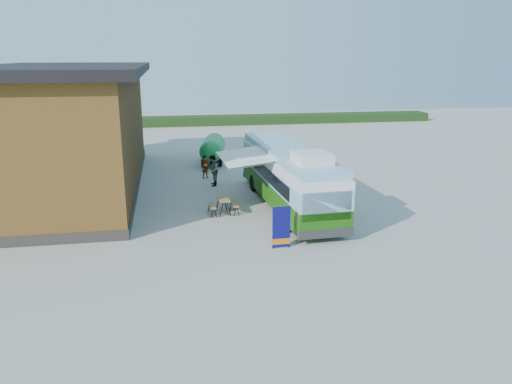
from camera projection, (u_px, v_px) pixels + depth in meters
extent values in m
plane|color=#BCB7AD|center=(269.00, 231.00, 23.60)|extent=(100.00, 100.00, 0.00)
cube|color=brown|center=(68.00, 133.00, 30.38)|extent=(8.00, 20.00, 7.00)
cube|color=black|center=(62.00, 69.00, 29.38)|extent=(9.60, 21.20, 0.50)
cube|color=#332D28|center=(73.00, 184.00, 31.24)|extent=(8.10, 20.10, 0.50)
cube|color=#264419|center=(271.00, 119.00, 60.89)|extent=(40.00, 3.00, 1.00)
cube|color=#2F6C12|center=(288.00, 190.00, 27.40)|extent=(3.08, 12.14, 1.10)
cube|color=#8CBDDB|center=(288.00, 172.00, 27.13)|extent=(3.08, 12.14, 0.90)
cube|color=black|center=(264.00, 171.00, 27.34)|extent=(0.52, 10.02, 0.70)
cube|color=black|center=(307.00, 169.00, 27.87)|extent=(0.52, 10.02, 0.70)
cube|color=white|center=(288.00, 160.00, 26.95)|extent=(3.08, 12.14, 0.45)
cube|color=#8CBDDB|center=(288.00, 152.00, 26.84)|extent=(2.92, 11.93, 0.40)
cube|color=white|center=(312.00, 158.00, 23.14)|extent=(1.69, 1.88, 0.50)
cube|color=black|center=(327.00, 206.00, 21.54)|extent=(2.26, 0.17, 1.30)
cube|color=#2D2D2D|center=(326.00, 233.00, 21.92)|extent=(2.56, 0.32, 0.40)
cube|color=#2D2D2D|center=(262.00, 173.00, 33.09)|extent=(2.56, 0.32, 0.40)
cylinder|color=black|center=(288.00, 221.00, 23.49)|extent=(0.35, 1.02, 1.00)
cylinder|color=black|center=(334.00, 218.00, 23.98)|extent=(0.35, 1.02, 1.00)
cylinder|color=black|center=(254.00, 183.00, 30.56)|extent=(0.35, 1.02, 1.00)
cylinder|color=black|center=(289.00, 181.00, 31.05)|extent=(0.35, 1.02, 1.00)
cube|color=white|center=(246.00, 159.00, 26.70)|extent=(2.83, 4.34, 0.33)
cube|color=#A5A8AD|center=(270.00, 155.00, 26.93)|extent=(0.36, 4.53, 0.15)
cylinder|color=#A5A8AD|center=(253.00, 168.00, 25.02)|extent=(2.73, 0.18, 0.34)
cylinder|color=#A5A8AD|center=(239.00, 155.00, 28.43)|extent=(2.73, 0.18, 0.34)
cube|color=#0C0C5B|center=(281.00, 227.00, 21.35)|extent=(0.79, 0.07, 1.87)
cube|color=orange|center=(281.00, 241.00, 21.52)|extent=(0.81, 0.07, 0.26)
cube|color=#A5A8AD|center=(281.00, 247.00, 21.59)|extent=(0.57, 0.21, 0.06)
cylinder|color=#A5A8AD|center=(281.00, 227.00, 21.37)|extent=(0.03, 0.03, 1.87)
cube|color=#A9874F|center=(223.00, 199.00, 26.05)|extent=(0.63, 1.33, 0.04)
cube|color=#A9874F|center=(212.00, 206.00, 25.99)|extent=(0.36, 1.31, 0.04)
cube|color=#A9874F|center=(234.00, 204.00, 26.28)|extent=(0.36, 1.31, 0.04)
cube|color=black|center=(221.00, 210.00, 25.61)|extent=(0.06, 0.06, 0.80)
cube|color=black|center=(229.00, 209.00, 25.70)|extent=(0.06, 0.06, 0.80)
cube|color=black|center=(218.00, 204.00, 26.62)|extent=(0.06, 0.06, 0.80)
cube|color=black|center=(225.00, 203.00, 26.71)|extent=(0.06, 0.06, 0.80)
imported|color=#999999|center=(205.00, 167.00, 33.58)|extent=(0.69, 0.64, 1.58)
imported|color=#999999|center=(212.00, 171.00, 31.63)|extent=(0.84, 1.03, 1.97)
cylinder|color=#198937|center=(213.00, 147.00, 38.12)|extent=(2.28, 3.92, 1.66)
sphere|color=#198937|center=(211.00, 152.00, 36.35)|extent=(1.66, 1.66, 1.66)
sphere|color=#198937|center=(215.00, 143.00, 39.90)|extent=(1.66, 1.66, 1.66)
cube|color=black|center=(213.00, 157.00, 38.32)|extent=(1.77, 4.00, 0.18)
cube|color=black|center=(210.00, 164.00, 36.02)|extent=(0.30, 1.11, 0.09)
cylinder|color=black|center=(203.00, 162.00, 37.29)|extent=(0.36, 0.77, 0.74)
cylinder|color=black|center=(220.00, 162.00, 37.29)|extent=(0.36, 0.77, 0.74)
cylinder|color=black|center=(206.00, 156.00, 39.42)|extent=(0.36, 0.77, 0.74)
cylinder|color=black|center=(222.00, 156.00, 39.42)|extent=(0.36, 0.77, 0.74)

